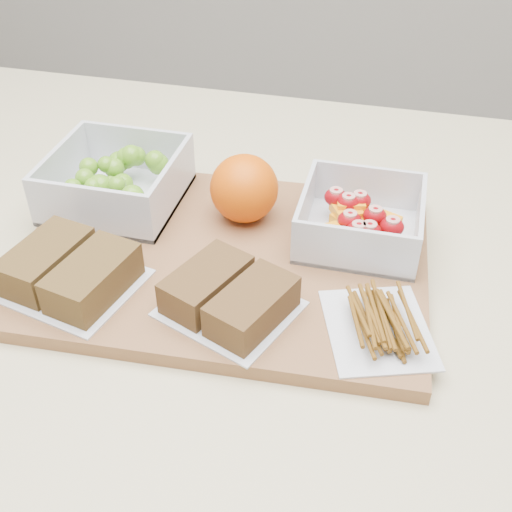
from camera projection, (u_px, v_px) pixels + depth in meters
The scene contains 7 objects.
cutting_board at pixel (223, 258), 0.67m from camera, with size 0.42×0.30×0.02m, color brown.
grape_container at pixel (118, 181), 0.73m from camera, with size 0.14×0.14×0.06m.
fruit_container at pixel (360, 222), 0.67m from camera, with size 0.12×0.12×0.05m.
orange at pixel (244, 188), 0.69m from camera, with size 0.07×0.07×0.07m, color #E65605.
sandwich_bag_left at pixel (70, 271), 0.61m from camera, with size 0.14×0.13×0.04m.
sandwich_bag_center at pixel (229, 296), 0.59m from camera, with size 0.14×0.13×0.04m.
pretzel_bag at pixel (379, 320), 0.57m from camera, with size 0.12×0.13×0.02m.
Camera 1 is at (0.14, -0.47, 1.33)m, focal length 45.00 mm.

